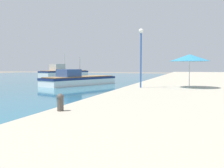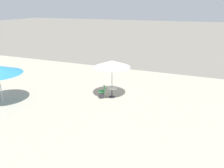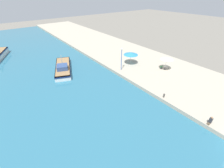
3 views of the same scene
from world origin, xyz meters
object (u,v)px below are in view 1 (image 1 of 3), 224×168
(lamppost, at_px, (141,48))
(fishing_boat_mid, at_px, (64,73))
(mooring_bollard, at_px, (60,102))
(cafe_umbrella_white, at_px, (190,58))
(fishing_boat_near, at_px, (79,80))

(lamppost, bearing_deg, fishing_boat_mid, 129.55)
(mooring_bollard, distance_m, lamppost, 11.38)
(fishing_boat_mid, height_order, mooring_bollard, fishing_boat_mid)
(cafe_umbrella_white, bearing_deg, fishing_boat_near, 151.42)
(fishing_boat_near, relative_size, mooring_bollard, 15.64)
(fishing_boat_near, bearing_deg, fishing_boat_mid, 146.26)
(fishing_boat_mid, bearing_deg, mooring_bollard, -39.54)
(fishing_boat_near, bearing_deg, lamppost, -19.20)
(fishing_boat_mid, bearing_deg, lamppost, -28.48)
(fishing_boat_mid, distance_m, cafe_umbrella_white, 32.89)
(cafe_umbrella_white, distance_m, lamppost, 3.86)
(fishing_boat_mid, relative_size, lamppost, 2.28)
(cafe_umbrella_white, relative_size, mooring_bollard, 4.72)
(fishing_boat_mid, xyz_separation_m, lamppost, (19.88, -24.08, 2.74))
(mooring_bollard, height_order, lamppost, lamppost)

